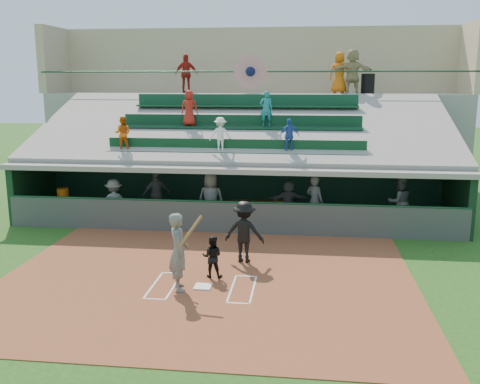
# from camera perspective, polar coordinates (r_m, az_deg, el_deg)

# --- Properties ---
(ground) EXTENTS (100.00, 100.00, 0.00)m
(ground) POSITION_cam_1_polar(r_m,az_deg,el_deg) (13.97, -3.99, -10.16)
(ground) COLOR #204A14
(ground) RESTS_ON ground
(dirt_slab) EXTENTS (11.00, 9.00, 0.02)m
(dirt_slab) POSITION_cam_1_polar(r_m,az_deg,el_deg) (14.43, -3.61, -9.38)
(dirt_slab) COLOR brown
(dirt_slab) RESTS_ON ground
(home_plate) EXTENTS (0.43, 0.43, 0.03)m
(home_plate) POSITION_cam_1_polar(r_m,az_deg,el_deg) (13.96, -3.99, -10.02)
(home_plate) COLOR white
(home_plate) RESTS_ON dirt_slab
(batters_box_chalk) EXTENTS (2.65, 1.85, 0.01)m
(batters_box_chalk) POSITION_cam_1_polar(r_m,az_deg,el_deg) (13.97, -3.99, -10.07)
(batters_box_chalk) COLOR white
(batters_box_chalk) RESTS_ON dirt_slab
(dugout_floor) EXTENTS (16.00, 3.50, 0.04)m
(dugout_floor) POSITION_cam_1_polar(r_m,az_deg,el_deg) (20.30, -0.43, -3.00)
(dugout_floor) COLOR gray
(dugout_floor) RESTS_ON ground
(concourse_slab) EXTENTS (20.00, 3.00, 4.60)m
(concourse_slab) POSITION_cam_1_polar(r_m,az_deg,el_deg) (26.50, 1.42, 5.52)
(concourse_slab) COLOR gray
(concourse_slab) RESTS_ON ground
(grandstand) EXTENTS (20.40, 10.40, 7.80)m
(grandstand) POSITION_cam_1_polar(r_m,az_deg,el_deg) (23.55, 0.71, 4.63)
(grandstand) COLOR #454A45
(grandstand) RESTS_ON ground
(batter_at_plate) EXTENTS (0.98, 0.85, 2.00)m
(batter_at_plate) POSITION_cam_1_polar(r_m,az_deg,el_deg) (13.55, -6.57, -6.32)
(batter_at_plate) COLOR #555752
(batter_at_plate) RESTS_ON dirt_slab
(catcher) EXTENTS (0.56, 0.44, 1.14)m
(catcher) POSITION_cam_1_polar(r_m,az_deg,el_deg) (14.45, -2.99, -6.91)
(catcher) COLOR black
(catcher) RESTS_ON dirt_slab
(home_umpire) EXTENTS (1.24, 0.80, 1.80)m
(home_umpire) POSITION_cam_1_polar(r_m,az_deg,el_deg) (15.54, 0.45, -4.25)
(home_umpire) COLOR black
(home_umpire) RESTS_ON dirt_slab
(dugout_bench) EXTENTS (14.01, 4.11, 0.43)m
(dugout_bench) POSITION_cam_1_polar(r_m,az_deg,el_deg) (21.50, -0.15, -1.51)
(dugout_bench) COLOR olive
(dugout_bench) RESTS_ON dugout_floor
(white_table) EXTENTS (0.89, 0.70, 0.75)m
(white_table) POSITION_cam_1_polar(r_m,az_deg,el_deg) (21.46, -18.04, -1.70)
(white_table) COLOR silver
(white_table) RESTS_ON dugout_floor
(water_cooler) EXTENTS (0.42, 0.42, 0.42)m
(water_cooler) POSITION_cam_1_polar(r_m,az_deg,el_deg) (21.33, -18.37, -0.19)
(water_cooler) COLOR orange
(water_cooler) RESTS_ON white_table
(dugout_player_a) EXTENTS (1.23, 0.95, 1.68)m
(dugout_player_a) POSITION_cam_1_polar(r_m,az_deg,el_deg) (19.94, -13.27, -1.06)
(dugout_player_a) COLOR #5F625C
(dugout_player_a) RESTS_ON dugout_floor
(dugout_player_b) EXTENTS (1.14, 0.85, 1.79)m
(dugout_player_b) POSITION_cam_1_polar(r_m,az_deg,el_deg) (20.70, -8.86, -0.25)
(dugout_player_b) COLOR #555853
(dugout_player_b) RESTS_ON dugout_floor
(dugout_player_c) EXTENTS (1.00, 0.70, 1.96)m
(dugout_player_c) POSITION_cam_1_polar(r_m,az_deg,el_deg) (19.23, -3.12, -0.80)
(dugout_player_c) COLOR #535550
(dugout_player_c) RESTS_ON dugout_floor
(dugout_player_d) EXTENTS (1.52, 0.82, 1.57)m
(dugout_player_d) POSITION_cam_1_polar(r_m,az_deg,el_deg) (20.02, 5.17, -0.90)
(dugout_player_d) COLOR #575A55
(dugout_player_d) RESTS_ON dugout_floor
(dugout_player_e) EXTENTS (0.80, 0.74, 1.84)m
(dugout_player_e) POSITION_cam_1_polar(r_m,az_deg,el_deg) (19.40, 7.95, -0.97)
(dugout_player_e) COLOR #60635D
(dugout_player_e) RESTS_ON dugout_floor
(dugout_player_f) EXTENTS (1.00, 0.86, 1.81)m
(dugout_player_f) POSITION_cam_1_polar(r_m,az_deg,el_deg) (20.02, 16.65, -1.01)
(dugout_player_f) COLOR #5E615C
(dugout_player_f) RESTS_ON dugout_floor
(trash_bin) EXTENTS (0.61, 0.61, 0.91)m
(trash_bin) POSITION_cam_1_polar(r_m,az_deg,el_deg) (25.56, 13.47, 11.16)
(trash_bin) COLOR black
(trash_bin) RESTS_ON concourse_slab
(concourse_staff_a) EXTENTS (1.09, 0.49, 1.83)m
(concourse_staff_a) POSITION_cam_1_polar(r_m,az_deg,el_deg) (26.37, -5.73, 12.44)
(concourse_staff_a) COLOR #A21B12
(concourse_staff_a) RESTS_ON concourse_slab
(concourse_staff_b) EXTENTS (1.01, 0.75, 1.88)m
(concourse_staff_b) POSITION_cam_1_polar(r_m,az_deg,el_deg) (25.37, 10.56, 12.38)
(concourse_staff_b) COLOR #D35F0C
(concourse_staff_b) RESTS_ON concourse_slab
(concourse_staff_c) EXTENTS (1.93, 0.83, 2.01)m
(concourse_staff_c) POSITION_cam_1_polar(r_m,az_deg,el_deg) (25.22, 11.89, 12.48)
(concourse_staff_c) COLOR tan
(concourse_staff_c) RESTS_ON concourse_slab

